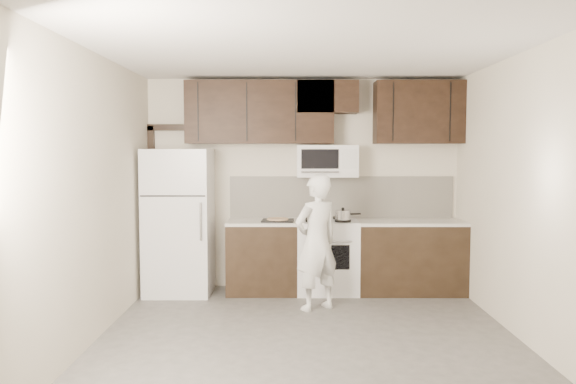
{
  "coord_description": "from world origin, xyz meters",
  "views": [
    {
      "loc": [
        -0.18,
        -5.04,
        1.78
      ],
      "look_at": [
        -0.19,
        0.9,
        1.34
      ],
      "focal_mm": 35.0,
      "sensor_mm": 36.0,
      "label": 1
    }
  ],
  "objects_px": {
    "person": "(317,242)",
    "microwave": "(327,161)",
    "refrigerator": "(179,222)",
    "stove": "(327,256)"
  },
  "relations": [
    {
      "from": "person",
      "to": "microwave",
      "type": "bearing_deg",
      "value": -134.18
    },
    {
      "from": "refrigerator",
      "to": "person",
      "type": "bearing_deg",
      "value": -23.55
    },
    {
      "from": "stove",
      "to": "microwave",
      "type": "distance_m",
      "value": 1.2
    },
    {
      "from": "refrigerator",
      "to": "person",
      "type": "height_order",
      "value": "refrigerator"
    },
    {
      "from": "stove",
      "to": "person",
      "type": "bearing_deg",
      "value": -102.51
    },
    {
      "from": "microwave",
      "to": "refrigerator",
      "type": "xyz_separation_m",
      "value": [
        -1.85,
        -0.17,
        -0.75
      ]
    },
    {
      "from": "stove",
      "to": "microwave",
      "type": "bearing_deg",
      "value": 90.1
    },
    {
      "from": "stove",
      "to": "refrigerator",
      "type": "distance_m",
      "value": 1.9
    },
    {
      "from": "microwave",
      "to": "person",
      "type": "height_order",
      "value": "microwave"
    },
    {
      "from": "stove",
      "to": "refrigerator",
      "type": "relative_size",
      "value": 0.52
    }
  ]
}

